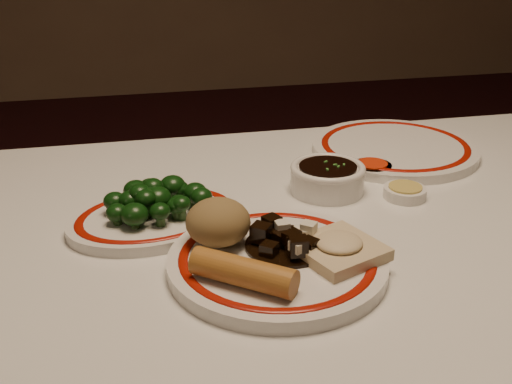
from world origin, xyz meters
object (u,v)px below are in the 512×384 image
at_px(spring_roll, 243,272).
at_px(stirfry_heap, 286,240).
at_px(broccoli_plate, 155,218).
at_px(rice_mound, 218,222).
at_px(fried_wonton, 339,248).
at_px(broccoli_pile, 155,198).
at_px(main_plate, 277,262).
at_px(dining_table, 324,300).
at_px(soy_bowl, 327,179).

relative_size(spring_roll, stirfry_heap, 1.16).
distance_m(spring_roll, broccoli_plate, 0.22).
distance_m(rice_mound, fried_wonton, 0.15).
distance_m(rice_mound, broccoli_plate, 0.13).
bearing_deg(broccoli_pile, main_plate, -49.49).
relative_size(dining_table, broccoli_pile, 8.12).
bearing_deg(stirfry_heap, dining_table, 29.19).
height_order(main_plate, fried_wonton, fried_wonton).
bearing_deg(stirfry_heap, rice_mound, 157.96).
bearing_deg(dining_table, fried_wonton, -97.89).
height_order(fried_wonton, broccoli_pile, broccoli_pile).
bearing_deg(dining_table, main_plate, -146.33).
distance_m(main_plate, spring_roll, 0.08).
bearing_deg(spring_roll, soy_bowl, 3.26).
distance_m(rice_mound, spring_roll, 0.10).
distance_m(dining_table, stirfry_heap, 0.14).
xyz_separation_m(stirfry_heap, broccoli_pile, (-0.15, 0.14, 0.01)).
relative_size(rice_mound, stirfry_heap, 0.76).
distance_m(dining_table, broccoli_pile, 0.27).
bearing_deg(dining_table, stirfry_heap, -150.81).
xyz_separation_m(rice_mound, spring_roll, (0.01, -0.10, -0.01)).
bearing_deg(spring_roll, stirfry_heap, -5.40).
relative_size(main_plate, fried_wonton, 2.23).
xyz_separation_m(spring_roll, stirfry_heap, (0.07, 0.07, -0.01)).
xyz_separation_m(rice_mound, broccoli_plate, (-0.07, 0.11, -0.04)).
relative_size(stirfry_heap, soy_bowl, 0.94).
distance_m(fried_wonton, broccoli_pile, 0.27).
bearing_deg(broccoli_plate, spring_roll, -68.15).
height_order(fried_wonton, broccoli_plate, fried_wonton).
distance_m(broccoli_pile, soy_bowl, 0.27).
height_order(spring_roll, soy_bowl, spring_roll).
distance_m(dining_table, rice_mound, 0.20).
bearing_deg(main_plate, dining_table, 33.67).
relative_size(fried_wonton, stirfry_heap, 1.15).
bearing_deg(main_plate, spring_roll, -134.39).
bearing_deg(stirfry_heap, broccoli_plate, 137.62).
distance_m(stirfry_heap, broccoli_pile, 0.20).
bearing_deg(fried_wonton, dining_table, 82.11).
bearing_deg(fried_wonton, broccoli_pile, 140.58).
distance_m(dining_table, fried_wonton, 0.14).
bearing_deg(broccoli_pile, soy_bowl, 11.03).
bearing_deg(fried_wonton, rice_mound, 155.54).
relative_size(dining_table, stirfry_heap, 11.39).
height_order(main_plate, spring_roll, spring_roll).
bearing_deg(rice_mound, main_plate, -37.69).
bearing_deg(spring_roll, fried_wonton, -33.82).
bearing_deg(stirfry_heap, fried_wonton, -27.63).
distance_m(dining_table, spring_roll, 0.21).
relative_size(main_plate, stirfry_heap, 2.57).
distance_m(spring_roll, stirfry_heap, 0.10).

